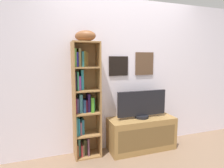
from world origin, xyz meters
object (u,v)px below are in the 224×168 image
Objects in this scene: football at (85,36)px; tv_stand at (141,133)px; television at (142,105)px; bookshelf at (84,102)px.

football reaches higher than tv_stand.
tv_stand is 0.47m from television.
bookshelf is 0.93m from football.
bookshelf is 2.07× the size of television.
football is 0.29× the size of tv_stand.
tv_stand is at bearing -4.98° from football.
bookshelf is at bearing 173.28° from tv_stand.
football is at bearing 175.09° from television.
bookshelf is at bearing 136.43° from football.
bookshelf is 1.59× the size of tv_stand.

